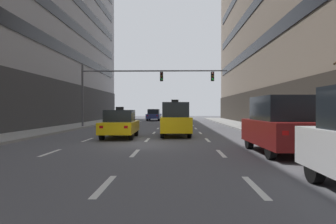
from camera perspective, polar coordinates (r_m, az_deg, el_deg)
ground_plane at (r=14.84m, az=-4.64°, el=-6.03°), size 120.00×120.00×0.00m
sidewalk_right at (r=16.13m, az=25.58°, el=-5.31°), size 3.04×80.00×0.14m
lane_stripe_l1_s3 at (r=12.75m, az=-21.21°, el=-7.13°), size 0.16×2.00×0.01m
lane_stripe_l1_s4 at (r=17.44m, az=-14.82°, el=-5.05°), size 0.16×2.00×0.01m
lane_stripe_l1_s5 at (r=22.26m, az=-11.19°, el=-3.83°), size 0.16×2.00×0.01m
lane_stripe_l1_s6 at (r=27.15m, az=-8.86°, el=-3.04°), size 0.16×2.00×0.01m
lane_stripe_l1_s7 at (r=32.07m, az=-7.25°, el=-2.48°), size 0.16×2.00×0.01m
lane_stripe_l1_s8 at (r=37.02m, az=-6.06°, el=-2.08°), size 0.16×2.00×0.01m
lane_stripe_l1_s9 at (r=41.97m, az=-5.16°, el=-1.77°), size 0.16×2.00×0.01m
lane_stripe_l1_s10 at (r=46.94m, az=-4.45°, el=-1.52°), size 0.16×2.00×0.01m
lane_stripe_l2_s2 at (r=7.05m, az=-11.85°, el=-13.40°), size 0.16×2.00×0.01m
lane_stripe_l2_s3 at (r=11.88m, az=-6.21°, el=-7.66°), size 0.16×2.00×0.01m
lane_stripe_l2_s4 at (r=16.81m, az=-3.90°, el=-5.24°), size 0.16×2.00×0.01m
lane_stripe_l2_s5 at (r=21.78m, az=-2.65°, el=-3.92°), size 0.16×2.00×0.01m
lane_stripe_l2_s6 at (r=26.75m, az=-1.87°, el=-3.08°), size 0.16×2.00×0.01m
lane_stripe_l2_s7 at (r=31.74m, az=-1.33°, el=-2.51°), size 0.16×2.00×0.01m
lane_stripe_l2_s8 at (r=36.73m, az=-0.94°, el=-2.09°), size 0.16×2.00×0.01m
lane_stripe_l2_s9 at (r=41.72m, az=-0.64°, el=-1.78°), size 0.16×2.00×0.01m
lane_stripe_l2_s10 at (r=46.71m, az=-0.41°, el=-1.53°), size 0.16×2.00×0.01m
lane_stripe_l3_s2 at (r=7.08m, az=16.00°, el=-13.35°), size 0.16×2.00×0.01m
lane_stripe_l3_s3 at (r=11.90m, az=9.92°, el=-7.66°), size 0.16×2.00×0.01m
lane_stripe_l3_s4 at (r=16.83m, az=7.43°, el=-5.24°), size 0.16×2.00×0.01m
lane_stripe_l3_s5 at (r=21.79m, az=6.08°, el=-3.92°), size 0.16×2.00×0.01m
lane_stripe_l3_s6 at (r=26.76m, az=5.23°, el=-3.08°), size 0.16×2.00×0.01m
lane_stripe_l3_s7 at (r=31.74m, az=4.65°, el=-2.51°), size 0.16×2.00×0.01m
lane_stripe_l3_s8 at (r=36.73m, az=4.22°, el=-2.10°), size 0.16×2.00×0.01m
lane_stripe_l3_s9 at (r=41.72m, az=3.90°, el=-1.78°), size 0.16×2.00×0.01m
lane_stripe_l3_s10 at (r=46.72m, az=3.65°, el=-1.53°), size 0.16×2.00×0.01m
taxi_driving_0 at (r=33.21m, az=1.46°, el=-0.46°), size 2.15×4.71×2.43m
taxi_driving_1 at (r=19.12m, az=1.31°, el=-1.39°), size 2.01×4.44×2.29m
car_driving_2 at (r=44.54m, az=-2.65°, el=-0.56°), size 2.05×4.58×1.69m
taxi_driving_3 at (r=18.18m, az=-8.97°, el=-2.25°), size 1.94×4.44×1.83m
car_parked_1 at (r=12.36m, az=20.32°, el=-2.31°), size 1.99×4.56×2.19m
traffic_signal_0 at (r=27.98m, az=-5.71°, el=5.78°), size 13.31×0.35×5.65m
pedestrian_0 at (r=19.52m, az=18.75°, el=-1.25°), size 0.35×0.46×1.65m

